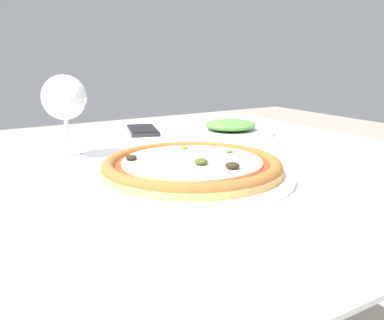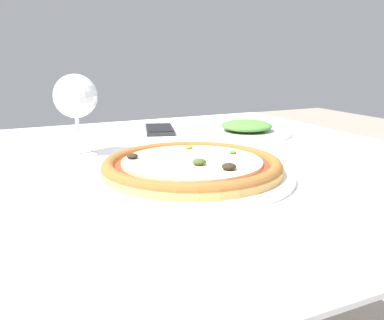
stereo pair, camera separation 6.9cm
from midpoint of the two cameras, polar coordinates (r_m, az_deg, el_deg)
The scene contains 5 objects.
dining_table at distance 0.79m, azimuth -14.89°, elevation -7.51°, with size 1.30×1.00×0.74m.
pizza_plate at distance 0.69m, azimuth -2.85°, elevation -1.09°, with size 0.33×0.33×0.04m.
wine_glass_far_left at distance 0.85m, azimuth -18.95°, elevation 7.61°, with size 0.08×0.08×0.16m.
cell_phone at distance 1.11m, azimuth -8.41°, elevation 3.96°, with size 0.11×0.16×0.01m.
side_plate at distance 1.07m, azimuth 3.29°, elevation 4.19°, with size 0.22×0.22×0.04m.
Camera 1 is at (-0.23, -0.69, 0.94)m, focal length 40.00 mm.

